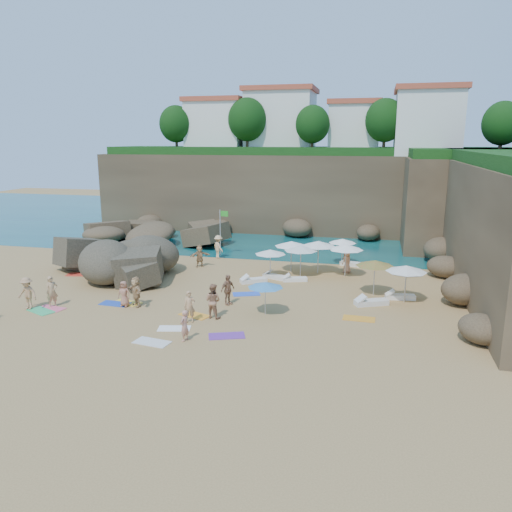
% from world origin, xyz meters
% --- Properties ---
extents(ground, '(120.00, 120.00, 0.00)m').
position_xyz_m(ground, '(0.00, 0.00, 0.00)').
color(ground, tan).
rests_on(ground, ground).
extents(seawater, '(120.00, 120.00, 0.00)m').
position_xyz_m(seawater, '(0.00, 30.00, 0.00)').
color(seawater, '#0C4751').
rests_on(seawater, ground).
extents(cliff_back, '(44.00, 8.00, 8.00)m').
position_xyz_m(cliff_back, '(2.00, 25.00, 4.00)').
color(cliff_back, brown).
rests_on(cliff_back, ground).
extents(cliff_corner, '(10.00, 12.00, 8.00)m').
position_xyz_m(cliff_corner, '(17.00, 20.00, 4.00)').
color(cliff_corner, brown).
rests_on(cliff_corner, ground).
extents(rock_promontory, '(12.00, 7.00, 2.00)m').
position_xyz_m(rock_promontory, '(-11.00, 16.00, 0.00)').
color(rock_promontory, brown).
rests_on(rock_promontory, ground).
extents(clifftop_buildings, '(28.48, 9.48, 7.00)m').
position_xyz_m(clifftop_buildings, '(2.96, 25.79, 11.24)').
color(clifftop_buildings, white).
rests_on(clifftop_buildings, cliff_back).
extents(clifftop_trees, '(35.60, 23.82, 4.40)m').
position_xyz_m(clifftop_trees, '(4.78, 19.52, 11.26)').
color(clifftop_trees, '#11380F').
rests_on(clifftop_trees, ground).
extents(marina_masts, '(3.10, 0.10, 6.00)m').
position_xyz_m(marina_masts, '(-16.50, 30.00, 3.00)').
color(marina_masts, white).
rests_on(marina_masts, ground).
extents(rock_outcrop, '(9.56, 8.35, 3.20)m').
position_xyz_m(rock_outcrop, '(-8.32, 2.97, 0.00)').
color(rock_outcrop, brown).
rests_on(rock_outcrop, ground).
extents(flag_pole, '(0.76, 0.19, 3.90)m').
position_xyz_m(flag_pole, '(-2.80, 10.72, 2.49)').
color(flag_pole, silver).
rests_on(flag_pole, ground).
extents(parasol_0, '(2.14, 2.14, 2.02)m').
position_xyz_m(parasol_0, '(7.19, 10.21, 1.85)').
color(parasol_0, silver).
rests_on(parasol_0, ground).
extents(parasol_1, '(2.53, 2.53, 2.39)m').
position_xyz_m(parasol_1, '(5.67, 7.07, 2.20)').
color(parasol_1, silver).
rests_on(parasol_1, ground).
extents(parasol_2, '(2.45, 2.45, 2.32)m').
position_xyz_m(parasol_2, '(3.72, 6.88, 2.13)').
color(parasol_2, silver).
rests_on(parasol_2, ground).
extents(parasol_5, '(2.38, 2.38, 2.25)m').
position_xyz_m(parasol_5, '(4.57, 5.84, 2.07)').
color(parasol_5, silver).
rests_on(parasol_5, ground).
extents(parasol_6, '(2.39, 2.39, 2.26)m').
position_xyz_m(parasol_6, '(9.70, 2.53, 2.08)').
color(parasol_6, silver).
rests_on(parasol_6, ground).
extents(parasol_7, '(2.46, 2.46, 2.33)m').
position_xyz_m(parasol_7, '(7.67, 6.63, 2.14)').
color(parasol_7, silver).
rests_on(parasol_7, ground).
extents(parasol_8, '(2.41, 2.41, 2.28)m').
position_xyz_m(parasol_8, '(11.52, 1.50, 2.10)').
color(parasol_8, silver).
rests_on(parasol_8, ground).
extents(parasol_9, '(2.17, 2.17, 2.05)m').
position_xyz_m(parasol_9, '(2.56, 4.94, 1.88)').
color(parasol_9, silver).
rests_on(parasol_9, ground).
extents(parasol_10, '(1.99, 1.99, 1.88)m').
position_xyz_m(parasol_10, '(3.87, -2.54, 1.73)').
color(parasol_10, silver).
rests_on(parasol_10, ground).
extents(parasol_11, '(2.24, 2.24, 2.12)m').
position_xyz_m(parasol_11, '(11.55, 1.80, 1.94)').
color(parasol_11, silver).
rests_on(parasol_11, ground).
extents(lounger_0, '(1.87, 1.49, 0.28)m').
position_xyz_m(lounger_0, '(1.70, 3.54, 0.14)').
color(lounger_0, white).
rests_on(lounger_0, ground).
extents(lounger_1, '(2.00, 1.04, 0.30)m').
position_xyz_m(lounger_1, '(8.07, 9.80, 0.15)').
color(lounger_1, white).
rests_on(lounger_1, ground).
extents(lounger_2, '(1.77, 1.06, 0.26)m').
position_xyz_m(lounger_2, '(4.39, 4.54, 0.13)').
color(lounger_2, white).
rests_on(lounger_2, ground).
extents(lounger_3, '(1.86, 1.18, 0.27)m').
position_xyz_m(lounger_3, '(2.96, 4.81, 0.14)').
color(lounger_3, silver).
rests_on(lounger_3, ground).
extents(lounger_4, '(1.86, 0.84, 0.28)m').
position_xyz_m(lounger_4, '(11.31, 2.10, 0.14)').
color(lounger_4, white).
rests_on(lounger_4, ground).
extents(lounger_5, '(2.07, 1.44, 0.31)m').
position_xyz_m(lounger_5, '(9.61, 0.54, 0.15)').
color(lounger_5, silver).
rests_on(lounger_5, ground).
extents(towel_0, '(1.82, 0.98, 0.03)m').
position_xyz_m(towel_0, '(-5.22, -2.84, 0.02)').
color(towel_0, blue).
rests_on(towel_0, ground).
extents(towel_1, '(1.76, 1.10, 0.03)m').
position_xyz_m(towel_1, '(-8.39, -4.49, 0.01)').
color(towel_1, '#F8607C').
rests_on(towel_1, ground).
extents(towel_2, '(1.93, 1.42, 0.03)m').
position_xyz_m(towel_2, '(0.09, -3.61, 0.02)').
color(towel_2, '#FF9C28').
rests_on(towel_2, ground).
extents(towel_3, '(1.91, 1.46, 0.03)m').
position_xyz_m(towel_3, '(-8.68, -5.01, 0.02)').
color(towel_3, '#34B96B').
rests_on(towel_3, ground).
extents(towel_4, '(1.88, 1.26, 0.03)m').
position_xyz_m(towel_4, '(-4.63, -2.49, 0.02)').
color(towel_4, yellow).
rests_on(towel_4, ground).
extents(towel_5, '(1.80, 1.19, 0.03)m').
position_xyz_m(towel_5, '(-0.24, -5.76, 0.01)').
color(towel_5, white).
rests_on(towel_5, ground).
extents(towel_6, '(1.99, 1.46, 0.03)m').
position_xyz_m(towel_6, '(2.68, -6.07, 0.02)').
color(towel_6, '#6C309D').
rests_on(towel_6, ground).
extents(towel_7, '(2.05, 1.31, 0.03)m').
position_xyz_m(towel_7, '(-10.99, 2.56, 0.02)').
color(towel_7, red).
rests_on(towel_7, ground).
extents(towel_8, '(1.89, 1.40, 0.03)m').
position_xyz_m(towel_8, '(1.89, 0.85, 0.02)').
color(towel_8, blue).
rests_on(towel_8, ground).
extents(towel_10, '(1.75, 0.92, 0.03)m').
position_xyz_m(towel_10, '(8.99, -2.03, 0.02)').
color(towel_10, orange).
rests_on(towel_10, ground).
extents(towel_11, '(1.72, 1.14, 0.03)m').
position_xyz_m(towel_11, '(-6.02, 1.87, 0.01)').
color(towel_11, '#2FA568').
rests_on(towel_11, ground).
extents(towel_13, '(1.87, 1.14, 0.03)m').
position_xyz_m(towel_13, '(-0.58, -7.69, 0.02)').
color(towel_13, silver).
rests_on(towel_13, ground).
extents(person_stand_0, '(0.76, 0.80, 1.84)m').
position_xyz_m(person_stand_0, '(-8.49, -4.15, 0.92)').
color(person_stand_0, tan).
rests_on(person_stand_0, ground).
extents(person_stand_1, '(1.07, 0.91, 1.93)m').
position_xyz_m(person_stand_1, '(1.19, -3.70, 0.97)').
color(person_stand_1, '#A67353').
rests_on(person_stand_1, ground).
extents(person_stand_2, '(1.25, 1.23, 1.92)m').
position_xyz_m(person_stand_2, '(-2.82, 9.82, 0.96)').
color(person_stand_2, '#E6BC83').
rests_on(person_stand_2, ground).
extents(person_stand_3, '(0.90, 1.15, 1.82)m').
position_xyz_m(person_stand_3, '(1.33, -1.35, 0.91)').
color(person_stand_3, '#9A6A4D').
rests_on(person_stand_3, ground).
extents(person_stand_4, '(0.88, 0.94, 1.72)m').
position_xyz_m(person_stand_4, '(7.72, 7.64, 0.86)').
color(person_stand_4, tan).
rests_on(person_stand_4, ground).
extents(person_stand_5, '(1.56, 1.28, 1.71)m').
position_xyz_m(person_stand_5, '(-3.35, 6.80, 0.85)').
color(person_stand_5, tan).
rests_on(person_stand_5, ground).
extents(person_stand_6, '(0.48, 0.63, 1.54)m').
position_xyz_m(person_stand_6, '(0.87, -7.09, 0.77)').
color(person_stand_6, tan).
rests_on(person_stand_6, ground).
extents(person_lie_0, '(1.32, 1.94, 0.50)m').
position_xyz_m(person_lie_0, '(-9.56, -4.89, 0.25)').
color(person_lie_0, tan).
rests_on(person_lie_0, ground).
extents(person_lie_2, '(0.74, 1.51, 0.40)m').
position_xyz_m(person_lie_2, '(-4.43, -3.14, 0.20)').
color(person_lie_2, '#A86C54').
rests_on(person_lie_2, ground).
extents(person_lie_3, '(2.37, 2.39, 0.47)m').
position_xyz_m(person_lie_3, '(-3.77, -2.93, 0.23)').
color(person_lie_3, tan).
rests_on(person_lie_3, ground).
extents(person_lie_4, '(1.28, 1.80, 0.41)m').
position_xyz_m(person_lie_4, '(0.21, -4.67, 0.20)').
color(person_lie_4, tan).
rests_on(person_lie_4, ground).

